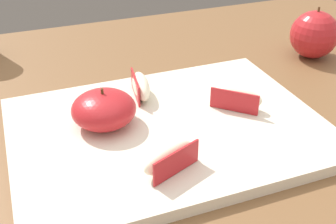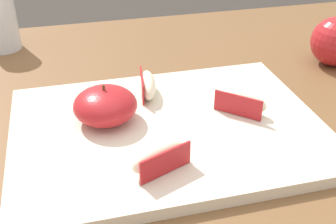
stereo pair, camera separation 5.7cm
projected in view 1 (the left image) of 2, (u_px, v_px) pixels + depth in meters
The scene contains 7 objects.
dining_table at pixel (160, 194), 0.62m from camera, with size 1.28×0.98×0.73m.
cutting_board at pixel (168, 130), 0.58m from camera, with size 0.42×0.31×0.02m.
apple_half_skin_up at pixel (104, 109), 0.57m from camera, with size 0.09×0.09×0.05m.
apple_wedge_front at pixel (169, 158), 0.49m from camera, with size 0.08×0.05×0.03m.
apple_wedge_back at pixel (140, 86), 0.64m from camera, with size 0.04×0.08×0.03m.
apple_wedge_middle at pixel (236, 97), 0.61m from camera, with size 0.07×0.07×0.03m.
whole_apple_crimson at pixel (314, 35), 0.79m from camera, with size 0.09×0.09×0.10m.
Camera 1 is at (-0.16, -0.44, 1.06)m, focal length 46.03 mm.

